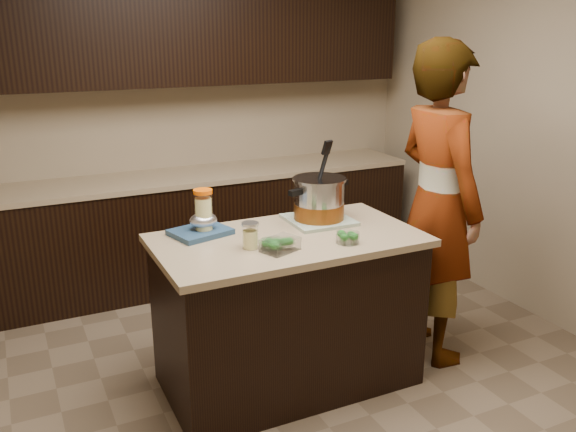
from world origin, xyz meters
name	(u,v)px	position (x,y,z in m)	size (l,w,h in m)	color
ground_plane	(288,380)	(0.00, 0.00, 0.00)	(4.00, 4.00, 0.00)	brown
room_shell	(288,86)	(0.00, 0.00, 1.71)	(4.04, 4.04, 2.72)	tan
back_cabinets	(193,167)	(0.00, 1.74, 0.94)	(3.60, 0.63, 2.33)	black
island	(288,311)	(0.00, 0.00, 0.45)	(1.46, 0.81, 0.90)	black
dish_towel	(319,220)	(0.29, 0.17, 0.91)	(0.36, 0.36, 0.02)	#4E7454
stock_pot	(319,201)	(0.29, 0.17, 1.02)	(0.44, 0.38, 0.45)	#B7B7BC
lemonade_pitcher	(204,214)	(-0.40, 0.24, 1.02)	(0.14, 0.14, 0.25)	#EBE590
mason_jar	(250,236)	(-0.25, -0.08, 0.97)	(0.11, 0.11, 0.15)	#EBE590
broccoli_tub_left	(272,244)	(-0.16, -0.13, 0.92)	(0.14, 0.14, 0.05)	silver
broccoli_tub_right	(348,238)	(0.25, -0.22, 0.93)	(0.15, 0.15, 0.06)	silver
broccoli_tub_rect	(280,245)	(-0.13, -0.18, 0.93)	(0.22, 0.19, 0.07)	silver
blue_tray	(202,228)	(-0.41, 0.25, 0.94)	(0.36, 0.31, 0.12)	navy
person	(438,204)	(0.98, -0.05, 0.98)	(0.71, 0.47, 1.95)	gray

